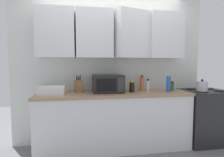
{
  "coord_description": "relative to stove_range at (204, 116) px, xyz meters",
  "views": [
    {
      "loc": [
        -0.52,
        -3.12,
        1.36
      ],
      "look_at": [
        -0.03,
        -0.25,
        1.12
      ],
      "focal_mm": 29.38,
      "sensor_mm": 36.0,
      "label": 1
    }
  ],
  "objects": [
    {
      "name": "microwave",
      "position": [
        -1.69,
        0.06,
        0.59
      ],
      "size": [
        0.48,
        0.37,
        0.28
      ],
      "color": "black",
      "rests_on": "counter_run"
    },
    {
      "name": "bottle_blue_cleaner",
      "position": [
        -0.71,
        -0.05,
        0.58
      ],
      "size": [
        0.07,
        0.07,
        0.27
      ],
      "color": "#2D56B7",
      "rests_on": "counter_run"
    },
    {
      "name": "bottle_spice_jar",
      "position": [
        -1.09,
        0.16,
        0.57
      ],
      "size": [
        0.07,
        0.07,
        0.26
      ],
      "color": "#BC6638",
      "rests_on": "counter_run"
    },
    {
      "name": "counter_run",
      "position": [
        -1.59,
        0.02,
        -0.0
      ],
      "size": [
        2.41,
        0.63,
        0.9
      ],
      "color": "silver",
      "rests_on": "ground_plane"
    },
    {
      "name": "bottle_green_oil",
      "position": [
        -0.59,
        0.05,
        0.52
      ],
      "size": [
        0.06,
        0.06,
        0.16
      ],
      "color": "#386B2D",
      "rests_on": "counter_run"
    },
    {
      "name": "bottle_soy_dark",
      "position": [
        -1.3,
        0.02,
        0.53
      ],
      "size": [
        0.08,
        0.08,
        0.18
      ],
      "color": "black",
      "rests_on": "counter_run"
    },
    {
      "name": "wall_back_with_cabinets",
      "position": [
        -1.59,
        0.25,
        1.12
      ],
      "size": [
        3.28,
        0.5,
        2.6
      ],
      "color": "silver",
      "rests_on": "ground_plane"
    },
    {
      "name": "kettle",
      "position": [
        -0.17,
        -0.14,
        0.54
      ],
      "size": [
        0.18,
        0.18,
        0.19
      ],
      "color": "#B2B2B7",
      "rests_on": "stove_range"
    },
    {
      "name": "dish_rack",
      "position": [
        -2.54,
        0.02,
        0.51
      ],
      "size": [
        0.38,
        0.3,
        0.12
      ],
      "primitive_type": "cube",
      "color": "silver",
      "rests_on": "counter_run"
    },
    {
      "name": "bottle_white_jar",
      "position": [
        -0.98,
        0.15,
        0.54
      ],
      "size": [
        0.06,
        0.06,
        0.2
      ],
      "color": "white",
      "rests_on": "counter_run"
    },
    {
      "name": "stove_range",
      "position": [
        0.0,
        0.0,
        0.0
      ],
      "size": [
        0.76,
        0.64,
        0.91
      ],
      "color": "black",
      "rests_on": "ground_plane"
    },
    {
      "name": "knife_block",
      "position": [
        -2.14,
        0.1,
        0.55
      ],
      "size": [
        0.13,
        0.14,
        0.27
      ],
      "color": "brown",
      "rests_on": "counter_run"
    }
  ]
}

